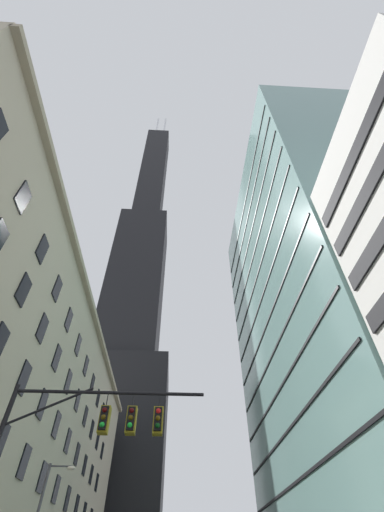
% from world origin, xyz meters
% --- Properties ---
extents(dark_skyscraper, '(25.54, 25.54, 214.00)m').
position_xyz_m(dark_skyscraper, '(-14.58, 77.76, 62.05)').
color(dark_skyscraper, black).
rests_on(dark_skyscraper, ground).
extents(glass_office_midrise, '(16.75, 35.09, 54.72)m').
position_xyz_m(glass_office_midrise, '(19.32, 22.80, 27.36)').
color(glass_office_midrise, gray).
rests_on(glass_office_midrise, ground).
extents(traffic_signal_mast, '(8.17, 0.63, 7.62)m').
position_xyz_m(traffic_signal_mast, '(-3.16, 3.42, 5.76)').
color(traffic_signal_mast, black).
rests_on(traffic_signal_mast, sidewalk_left).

